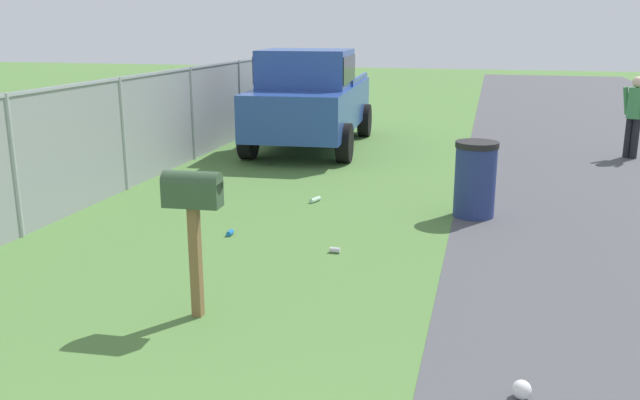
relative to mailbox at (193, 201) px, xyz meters
name	(u,v)px	position (x,y,z in m)	size (l,w,h in m)	color
mailbox	(193,201)	(0.00, 0.00, 0.00)	(0.23, 0.52, 1.36)	brown
pickup_truck	(310,97)	(8.58, 1.23, 0.01)	(4.92, 2.42, 2.09)	#284793
trash_bin	(475,179)	(4.00, -2.35, -0.56)	(0.59, 0.59, 1.05)	navy
pedestrian	(635,112)	(9.03, -5.24, -0.16)	(0.34, 0.48, 1.61)	black
fence_section	(123,130)	(4.23, 3.14, -0.12)	(15.56, 0.07, 1.80)	#9EA3A8
litter_can_near_hydrant	(230,233)	(2.34, 0.61, -1.06)	(0.07, 0.07, 0.12)	blue
litter_bottle_midfield_b	(315,200)	(4.20, -0.02, -1.06)	(0.07, 0.07, 0.22)	#B2D8BF
litter_can_far_scatter	(335,250)	(2.01, -0.83, -1.06)	(0.07, 0.07, 0.12)	silver
litter_bag_by_mailbox	(522,390)	(-0.75, -2.83, -1.02)	(0.14, 0.14, 0.14)	silver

